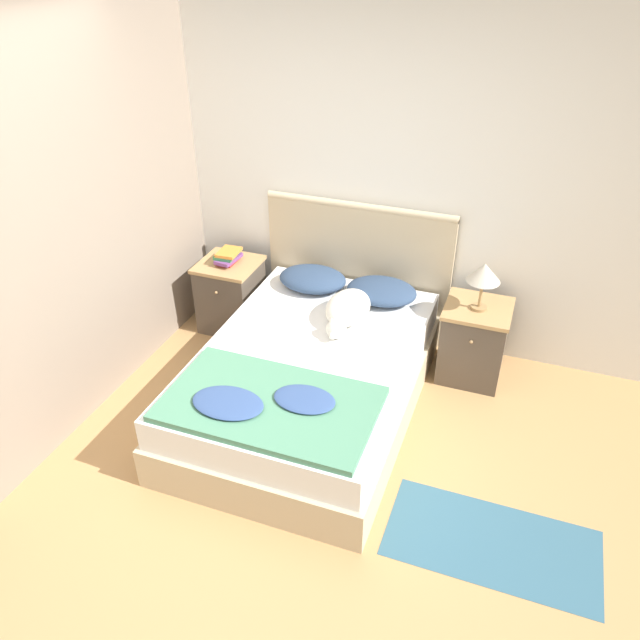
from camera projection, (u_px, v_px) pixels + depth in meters
ground_plane at (238, 514)px, 3.52m from camera, size 16.00×16.00×0.00m
wall_back at (357, 176)px, 4.53m from camera, size 9.00×0.06×2.55m
wall_side_left at (110, 204)px, 4.06m from camera, size 0.06×3.10×2.55m
bed at (309, 379)px, 4.18m from camera, size 1.37×2.05×0.49m
headboard at (357, 267)px, 4.83m from camera, size 1.45×0.06×1.10m
nightstand_left at (231, 295)px, 5.03m from camera, size 0.46×0.46×0.58m
nightstand_right at (473, 341)px, 4.47m from camera, size 0.46×0.46×0.58m
pillow_left at (313, 279)px, 4.70m from camera, size 0.52×0.40×0.14m
pillow_right at (382, 291)px, 4.55m from camera, size 0.52×0.40×0.14m
quilt at (268, 404)px, 3.54m from camera, size 1.21×0.72×0.07m
dog at (347, 309)px, 4.30m from camera, size 0.29×0.64×0.18m
book_stack at (228, 256)px, 4.86m from camera, size 0.18×0.24×0.10m
table_lamp at (484, 274)px, 4.15m from camera, size 0.23×0.23×0.35m
rug at (492, 543)px, 3.35m from camera, size 1.12×0.56×0.00m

